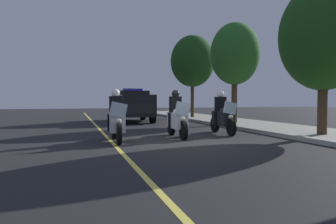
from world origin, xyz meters
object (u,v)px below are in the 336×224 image
object	(u,v)px
cyclist_background	(153,106)
tree_behind_suv	(192,61)
tree_mid_block	(324,36)
tree_far_back	(235,54)
police_motorcycle_lead_left	(116,120)
police_motorcycle_trailing	(222,116)
police_suv	(133,104)
police_motorcycle_lead_right	(177,118)

from	to	relation	value
cyclist_background	tree_behind_suv	world-z (taller)	tree_behind_suv
tree_mid_block	tree_far_back	xyz separation A→B (m)	(-6.25, -0.10, 0.22)
tree_far_back	police_motorcycle_lead_left	bearing A→B (deg)	-53.98
tree_behind_suv	tree_far_back	bearing A→B (deg)	2.12
cyclist_background	tree_behind_suv	size ratio (longest dim) A/B	0.30
cyclist_background	tree_far_back	bearing A→B (deg)	14.70
police_motorcycle_trailing	cyclist_background	xyz separation A→B (m)	(-13.30, 0.55, 0.14)
police_motorcycle_lead_left	police_suv	xyz separation A→B (m)	(-8.86, 2.24, 0.37)
cyclist_background	tree_mid_block	size ratio (longest dim) A/B	0.32
police_suv	tree_behind_suv	xyz separation A→B (m)	(-2.17, 4.82, 3.08)
police_suv	tree_behind_suv	world-z (taller)	tree_behind_suv
police_motorcycle_trailing	tree_behind_suv	world-z (taller)	tree_behind_suv
cyclist_background	police_motorcycle_lead_left	bearing A→B (deg)	-18.89
police_motorcycle_lead_right	cyclist_background	size ratio (longest dim) A/B	1.22
tree_mid_block	tree_behind_suv	bearing A→B (deg)	-178.53
tree_behind_suv	tree_mid_block	bearing A→B (deg)	1.47
cyclist_background	tree_mid_block	bearing A→B (deg)	9.17
police_motorcycle_lead_right	cyclist_background	xyz separation A→B (m)	(-13.85, 2.66, 0.14)
tree_mid_block	police_motorcycle_trailing	bearing A→B (deg)	-123.33
police_motorcycle_lead_left	tree_mid_block	size ratio (longest dim) A/B	0.39
police_motorcycle_lead_right	police_suv	bearing A→B (deg)	-179.98
police_motorcycle_lead_left	tree_behind_suv	size ratio (longest dim) A/B	0.36
police_motorcycle_trailing	police_suv	xyz separation A→B (m)	(-7.83, -2.11, 0.37)
police_motorcycle_lead_left	tree_behind_suv	xyz separation A→B (m)	(-11.03, 7.06, 3.45)
police_motorcycle_lead_left	tree_behind_suv	bearing A→B (deg)	147.39
police_motorcycle_lead_left	tree_mid_block	distance (m)	8.00
police_motorcycle_lead_right	tree_far_back	distance (m)	7.65
police_motorcycle_trailing	police_suv	distance (m)	8.12
tree_mid_block	cyclist_background	bearing A→B (deg)	-170.83
tree_far_back	tree_behind_suv	distance (m)	5.76
police_suv	tree_behind_suv	distance (m)	6.12
police_motorcycle_lead_right	cyclist_background	world-z (taller)	police_motorcycle_lead_right
police_motorcycle_trailing	tree_behind_suv	distance (m)	10.93
police_motorcycle_lead_left	tree_mid_block	xyz separation A→B (m)	(0.96, 7.37, 2.96)
tree_behind_suv	cyclist_background	bearing A→B (deg)	-146.72
police_motorcycle_lead_left	cyclist_background	bearing A→B (deg)	161.11
tree_mid_block	tree_far_back	bearing A→B (deg)	-179.12
police_suv	tree_behind_suv	bearing A→B (deg)	114.28
police_motorcycle_lead_right	police_suv	size ratio (longest dim) A/B	0.43
police_suv	tree_mid_block	bearing A→B (deg)	27.58
cyclist_background	police_motorcycle_trailing	bearing A→B (deg)	-2.38
police_motorcycle_trailing	tree_mid_block	xyz separation A→B (m)	(1.99, 3.02, 2.96)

